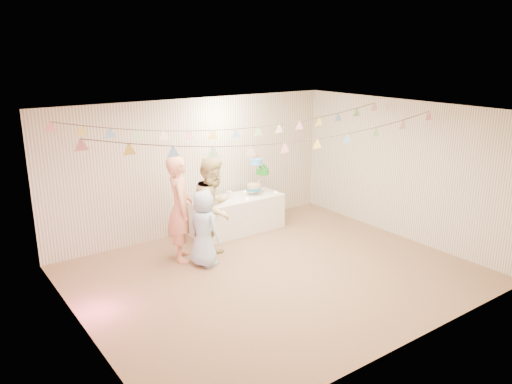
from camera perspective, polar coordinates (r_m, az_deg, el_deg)
floor at (r=8.13m, az=2.17°, el=-9.33°), size 6.00×6.00×0.00m
ceiling at (r=7.39m, az=2.39°, el=9.17°), size 6.00×6.00×0.00m
back_wall at (r=9.69m, az=-6.85°, el=2.95°), size 6.00×6.00×0.00m
front_wall at (r=6.00m, az=17.16°, el=-6.10°), size 6.00×6.00×0.00m
left_wall at (r=6.37m, az=-19.65°, el=-5.04°), size 5.00×5.00×0.00m
right_wall at (r=9.74m, az=16.37°, el=2.46°), size 5.00×5.00×0.00m
table at (r=9.82m, az=-2.21°, el=-2.57°), size 1.83×0.73×0.69m
cake_stand at (r=9.94m, az=0.23°, el=2.33°), size 0.66×0.39×0.73m
cake_bottom at (r=9.88m, az=-0.27°, el=0.55°), size 0.31×0.31×0.15m
cake_middle at (r=10.12m, az=0.76°, el=2.51°), size 0.27×0.27×0.22m
cake_top_tier at (r=9.83m, az=0.05°, el=3.71°), size 0.25×0.25×0.19m
platter at (r=9.39m, az=-4.79°, el=-0.85°), size 0.33×0.33×0.02m
posy at (r=9.65m, az=-3.09°, el=0.07°), size 0.13×0.13×0.15m
person_adult_a at (r=8.45m, az=-8.65°, el=-1.87°), size 0.65×0.78×1.82m
person_adult_b at (r=8.46m, az=-4.84°, el=-1.86°), size 1.09×1.03×1.78m
person_child at (r=8.25m, az=-5.97°, el=-4.15°), size 0.55×0.71×1.29m
bunting_back at (r=8.31m, az=-2.35°, el=8.22°), size 5.60×1.10×0.40m
bunting_front at (r=7.28m, az=3.34°, el=6.81°), size 5.60×0.90×0.36m
tealight_0 at (r=9.19m, az=-5.87°, el=-1.62°), size 0.04×0.04×0.03m
tealight_1 at (r=9.68m, az=-4.55°, el=-0.66°), size 0.04×0.04×0.03m
tealight_2 at (r=9.59m, az=-1.01°, el=-0.77°), size 0.04×0.04×0.03m
tealight_3 at (r=10.08m, az=-1.26°, el=0.07°), size 0.04×0.04×0.03m
tealight_4 at (r=10.03m, az=2.25°, el=-0.01°), size 0.04×0.04×0.03m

